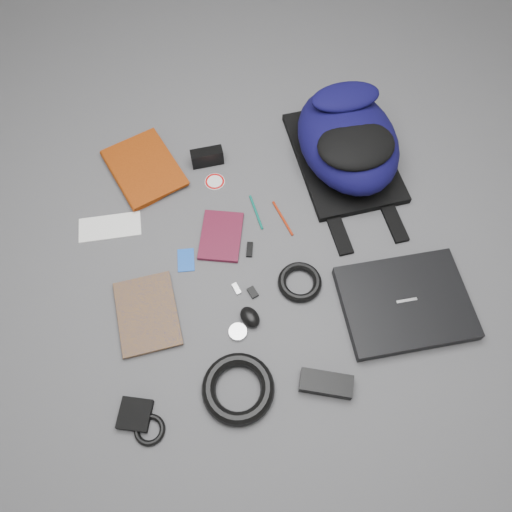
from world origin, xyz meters
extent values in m
plane|color=#4F4F51|center=(0.00, 0.00, 0.00)|extent=(4.00, 4.00, 0.00)
cube|color=black|center=(0.42, -0.24, 0.02)|extent=(0.38, 0.30, 0.04)
imported|color=maroon|center=(-0.42, 0.38, 0.02)|extent=(0.30, 0.35, 0.03)
imported|color=#AE6E0C|center=(-0.45, -0.13, 0.01)|extent=(0.19, 0.26, 0.02)
cube|color=white|center=(-0.46, 0.21, 0.00)|extent=(0.21, 0.10, 0.00)
cube|color=#450D1D|center=(-0.10, 0.10, 0.01)|extent=(0.18, 0.21, 0.01)
cube|color=black|center=(-0.10, 0.42, 0.03)|extent=(0.11, 0.05, 0.06)
cylinder|color=white|center=(-0.09, 0.33, 0.00)|extent=(0.08, 0.08, 0.00)
cylinder|color=#0B6553|center=(0.03, 0.17, 0.00)|extent=(0.02, 0.14, 0.01)
cylinder|color=#A0260C|center=(0.12, 0.13, 0.00)|extent=(0.04, 0.14, 0.01)
cube|color=blue|center=(-0.22, 0.04, 0.00)|extent=(0.06, 0.09, 0.00)
cube|color=black|center=(-0.01, 0.04, 0.00)|extent=(0.03, 0.06, 0.01)
cube|color=#B8B8BA|center=(-0.08, -0.09, 0.00)|extent=(0.03, 0.04, 0.01)
cube|color=black|center=(-0.03, -0.12, 0.01)|extent=(0.03, 0.04, 0.01)
ellipsoid|color=black|center=(-0.06, -0.20, 0.02)|extent=(0.08, 0.09, 0.04)
cylinder|color=silver|center=(-0.33, -0.21, 0.01)|extent=(0.05, 0.05, 0.01)
cylinder|color=silver|center=(-0.10, -0.24, 0.01)|extent=(0.06, 0.06, 0.01)
torus|color=black|center=(0.12, -0.11, 0.01)|extent=(0.18, 0.18, 0.03)
cube|color=black|center=(0.12, -0.44, 0.02)|extent=(0.16, 0.11, 0.04)
torus|color=black|center=(-0.13, -0.40, 0.02)|extent=(0.27, 0.27, 0.04)
cube|color=black|center=(-0.42, -0.42, 0.01)|extent=(0.11, 0.11, 0.02)
torus|color=black|center=(-0.38, -0.47, 0.01)|extent=(0.10, 0.10, 0.02)
camera|label=1|loc=(-0.14, -0.73, 1.43)|focal=35.00mm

